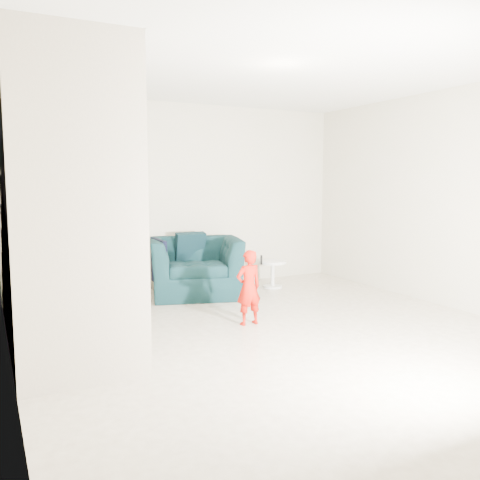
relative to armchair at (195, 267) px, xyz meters
The scene contains 12 objects.
floor 2.15m from the armchair, 87.86° to the right, with size 5.50×5.50×0.00m, color gray.
ceiling 3.13m from the armchair, 87.86° to the right, with size 5.50×5.50×0.00m, color silver.
back_wall 1.15m from the armchair, 82.97° to the left, with size 5.00×5.00×0.00m, color #B3AF92.
left_wall 3.35m from the armchair, 138.92° to the right, with size 5.50×5.50×0.00m, color #B3AF92.
right_wall 3.47m from the armchair, 39.30° to the right, with size 5.50×5.50×0.00m, color #B3AF92.
armchair is the anchor object (origin of this frame).
toddler 1.62m from the armchair, 90.86° to the right, with size 0.30×0.20×0.83m, color #910407.
side_table 1.21m from the armchair, ahead, with size 0.40×0.40×0.40m.
staircase 2.53m from the armchair, 140.92° to the right, with size 1.02×3.03×3.62m.
cushion 0.40m from the armchair, 81.87° to the left, with size 0.43×0.12×0.41m, color black.
throw 0.52m from the armchair, behind, with size 0.05×0.54×0.61m, color black.
phone 1.71m from the armchair, 86.46° to the right, with size 0.02×0.05×0.10m, color black.
Camera 1 is at (-2.64, -4.33, 1.56)m, focal length 38.00 mm.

